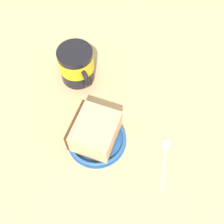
# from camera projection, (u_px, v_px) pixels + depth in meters

# --- Properties ---
(ground_plane) EXTENTS (1.44, 1.44, 0.04)m
(ground_plane) POSITION_uv_depth(u_px,v_px,m) (110.00, 105.00, 0.69)
(ground_plane) COLOR tan
(small_plate) EXTENTS (0.13, 0.13, 0.02)m
(small_plate) POSITION_uv_depth(u_px,v_px,m) (97.00, 139.00, 0.61)
(small_plate) COLOR #26599E
(small_plate) RESTS_ON ground_plane
(cake_slice) EXTENTS (0.10, 0.10, 0.07)m
(cake_slice) POSITION_uv_depth(u_px,v_px,m) (95.00, 132.00, 0.58)
(cake_slice) COLOR #472814
(cake_slice) RESTS_ON small_plate
(tea_mug) EXTENTS (0.09, 0.10, 0.09)m
(tea_mug) POSITION_uv_depth(u_px,v_px,m) (77.00, 64.00, 0.66)
(tea_mug) COLOR black
(tea_mug) RESTS_ON ground_plane
(teaspoon) EXTENTS (0.12, 0.04, 0.01)m
(teaspoon) POSITION_uv_depth(u_px,v_px,m) (165.00, 152.00, 0.60)
(teaspoon) COLOR silver
(teaspoon) RESTS_ON ground_plane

